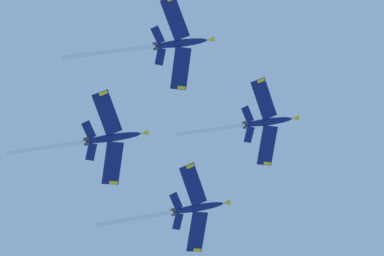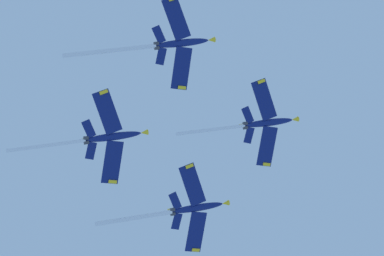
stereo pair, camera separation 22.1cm
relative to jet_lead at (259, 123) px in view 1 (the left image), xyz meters
The scene contains 4 objects.
jet_lead is the anchor object (origin of this frame).
jet_left_wing 25.89m from the jet_lead, 59.82° to the left, with size 19.72×28.37×11.84m.
jet_right_wing 28.23m from the jet_lead, 146.64° to the left, with size 19.84×31.00×12.86m.
jet_slot 35.87m from the jet_lead, 103.81° to the left, with size 19.76×27.31×11.73m.
Camera 1 is at (-16.37, -13.23, 1.55)m, focal length 68.27 mm.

